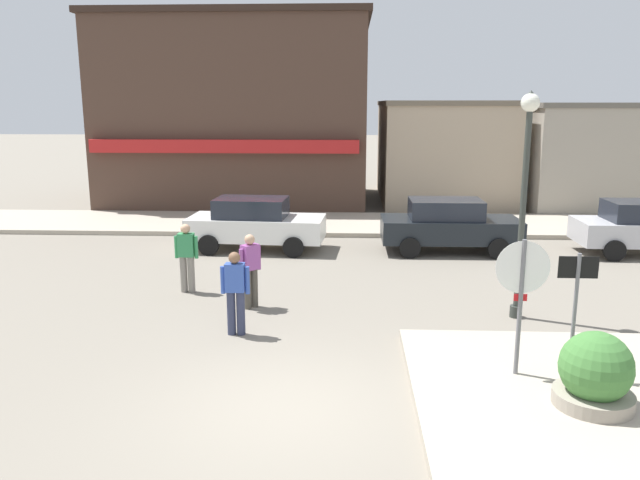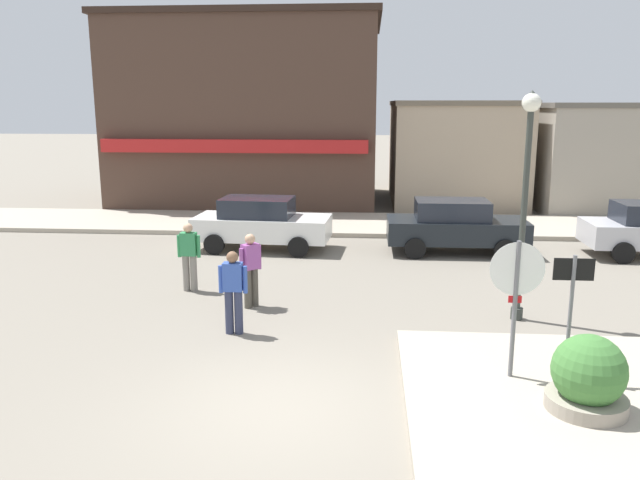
{
  "view_description": "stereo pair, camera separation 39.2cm",
  "coord_description": "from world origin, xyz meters",
  "px_view_note": "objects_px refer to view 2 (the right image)",
  "views": [
    {
      "loc": [
        0.81,
        -8.21,
        4.29
      ],
      "look_at": [
        0.2,
        4.5,
        1.5
      ],
      "focal_mm": 35.0,
      "sensor_mm": 36.0,
      "label": 1
    },
    {
      "loc": [
        1.2,
        -8.19,
        4.29
      ],
      "look_at": [
        0.2,
        4.5,
        1.5
      ],
      "focal_mm": 35.0,
      "sensor_mm": 36.0,
      "label": 2
    }
  ],
  "objects_px": {
    "stop_sign": "(516,291)",
    "pedestrian_kerb_side": "(251,268)",
    "lamp_post": "(526,174)",
    "parked_car_nearest": "(261,223)",
    "parked_car_second": "(455,226)",
    "planter": "(588,382)",
    "pedestrian_crossing_far": "(189,255)",
    "pedestrian_crossing_near": "(233,290)",
    "one_way_sign": "(571,305)"
  },
  "relations": [
    {
      "from": "pedestrian_crossing_far",
      "to": "pedestrian_crossing_near",
      "type": "bearing_deg",
      "value": -58.76
    },
    {
      "from": "one_way_sign",
      "to": "planter",
      "type": "distance_m",
      "value": 1.28
    },
    {
      "from": "lamp_post",
      "to": "pedestrian_kerb_side",
      "type": "distance_m",
      "value": 5.91
    },
    {
      "from": "pedestrian_kerb_side",
      "to": "pedestrian_crossing_far",
      "type": "bearing_deg",
      "value": 146.89
    },
    {
      "from": "parked_car_nearest",
      "to": "pedestrian_crossing_far",
      "type": "height_order",
      "value": "pedestrian_crossing_far"
    },
    {
      "from": "planter",
      "to": "lamp_post",
      "type": "xyz_separation_m",
      "value": [
        0.0,
        4.13,
        2.4
      ]
    },
    {
      "from": "stop_sign",
      "to": "lamp_post",
      "type": "distance_m",
      "value": 3.52
    },
    {
      "from": "parked_car_nearest",
      "to": "parked_car_second",
      "type": "relative_size",
      "value": 1.02
    },
    {
      "from": "parked_car_nearest",
      "to": "one_way_sign",
      "type": "bearing_deg",
      "value": -54.87
    },
    {
      "from": "parked_car_nearest",
      "to": "pedestrian_crossing_far",
      "type": "bearing_deg",
      "value": -102.17
    },
    {
      "from": "one_way_sign",
      "to": "parked_car_second",
      "type": "xyz_separation_m",
      "value": [
        -0.53,
        8.88,
        -0.52
      ]
    },
    {
      "from": "one_way_sign",
      "to": "pedestrian_crossing_near",
      "type": "relative_size",
      "value": 1.3
    },
    {
      "from": "one_way_sign",
      "to": "pedestrian_kerb_side",
      "type": "distance_m",
      "value": 6.55
    },
    {
      "from": "one_way_sign",
      "to": "lamp_post",
      "type": "distance_m",
      "value": 3.52
    },
    {
      "from": "one_way_sign",
      "to": "lamp_post",
      "type": "xyz_separation_m",
      "value": [
        -0.02,
        3.12,
        1.63
      ]
    },
    {
      "from": "one_way_sign",
      "to": "pedestrian_crossing_near",
      "type": "height_order",
      "value": "one_way_sign"
    },
    {
      "from": "parked_car_second",
      "to": "pedestrian_crossing_far",
      "type": "relative_size",
      "value": 2.49
    },
    {
      "from": "lamp_post",
      "to": "parked_car_nearest",
      "type": "relative_size",
      "value": 1.11
    },
    {
      "from": "pedestrian_crossing_near",
      "to": "pedestrian_crossing_far",
      "type": "relative_size",
      "value": 1.0
    },
    {
      "from": "planter",
      "to": "parked_car_second",
      "type": "bearing_deg",
      "value": 92.94
    },
    {
      "from": "stop_sign",
      "to": "pedestrian_kerb_side",
      "type": "relative_size",
      "value": 1.43
    },
    {
      "from": "parked_car_second",
      "to": "pedestrian_crossing_near",
      "type": "xyz_separation_m",
      "value": [
        -5.04,
        -7.02,
        0.06
      ]
    },
    {
      "from": "lamp_post",
      "to": "parked_car_nearest",
      "type": "height_order",
      "value": "lamp_post"
    },
    {
      "from": "stop_sign",
      "to": "lamp_post",
      "type": "height_order",
      "value": "lamp_post"
    },
    {
      "from": "stop_sign",
      "to": "pedestrian_crossing_far",
      "type": "relative_size",
      "value": 1.43
    },
    {
      "from": "stop_sign",
      "to": "pedestrian_crossing_near",
      "type": "distance_m",
      "value": 5.14
    },
    {
      "from": "stop_sign",
      "to": "lamp_post",
      "type": "bearing_deg",
      "value": 75.49
    },
    {
      "from": "stop_sign",
      "to": "planter",
      "type": "xyz_separation_m",
      "value": [
        0.8,
        -1.03,
        -0.96
      ]
    },
    {
      "from": "pedestrian_crossing_near",
      "to": "lamp_post",
      "type": "bearing_deg",
      "value": 12.67
    },
    {
      "from": "planter",
      "to": "pedestrian_crossing_far",
      "type": "distance_m",
      "value": 9.07
    },
    {
      "from": "parked_car_second",
      "to": "pedestrian_crossing_near",
      "type": "distance_m",
      "value": 8.64
    },
    {
      "from": "parked_car_second",
      "to": "pedestrian_crossing_far",
      "type": "distance_m",
      "value": 7.96
    },
    {
      "from": "pedestrian_kerb_side",
      "to": "parked_car_second",
      "type": "bearing_deg",
      "value": 47.27
    },
    {
      "from": "parked_car_second",
      "to": "one_way_sign",
      "type": "bearing_deg",
      "value": -86.58
    },
    {
      "from": "lamp_post",
      "to": "pedestrian_crossing_near",
      "type": "height_order",
      "value": "lamp_post"
    },
    {
      "from": "parked_car_second",
      "to": "pedestrian_kerb_side",
      "type": "xyz_separation_m",
      "value": [
        -5.01,
        -5.43,
        0.06
      ]
    },
    {
      "from": "planter",
      "to": "pedestrian_kerb_side",
      "type": "bearing_deg",
      "value": 140.98
    },
    {
      "from": "lamp_post",
      "to": "pedestrian_crossing_near",
      "type": "bearing_deg",
      "value": -167.33
    },
    {
      "from": "parked_car_nearest",
      "to": "planter",
      "type": "bearing_deg",
      "value": -57.83
    },
    {
      "from": "parked_car_nearest",
      "to": "pedestrian_kerb_side",
      "type": "height_order",
      "value": "pedestrian_kerb_side"
    },
    {
      "from": "planter",
      "to": "pedestrian_kerb_side",
      "type": "relative_size",
      "value": 0.76
    },
    {
      "from": "pedestrian_kerb_side",
      "to": "stop_sign",
      "type": "bearing_deg",
      "value": -36.15
    },
    {
      "from": "lamp_post",
      "to": "parked_car_nearest",
      "type": "distance_m",
      "value": 8.76
    },
    {
      "from": "pedestrian_crossing_near",
      "to": "pedestrian_kerb_side",
      "type": "relative_size",
      "value": 1.0
    },
    {
      "from": "stop_sign",
      "to": "parked_car_second",
      "type": "bearing_deg",
      "value": 88.1
    },
    {
      "from": "pedestrian_crossing_near",
      "to": "pedestrian_crossing_far",
      "type": "bearing_deg",
      "value": 121.24
    },
    {
      "from": "planter",
      "to": "parked_car_second",
      "type": "height_order",
      "value": "parked_car_second"
    },
    {
      "from": "stop_sign",
      "to": "pedestrian_crossing_far",
      "type": "bearing_deg",
      "value": 144.61
    },
    {
      "from": "parked_car_second",
      "to": "pedestrian_crossing_far",
      "type": "height_order",
      "value": "pedestrian_crossing_far"
    },
    {
      "from": "planter",
      "to": "stop_sign",
      "type": "bearing_deg",
      "value": 128.03
    }
  ]
}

